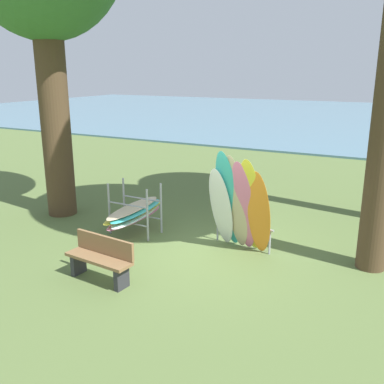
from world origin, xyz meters
TOP-DOWN VIEW (x-y plane):
  - ground_plane at (0.00, 0.00)m, footprint 80.00×80.00m
  - lake_water at (0.00, 30.27)m, footprint 80.00×36.00m
  - leaning_board_pile at (0.37, 0.40)m, footprint 1.50×0.82m
  - board_storage_rack at (-2.27, 0.26)m, footprint 1.15×2.13m
  - park_bench at (-1.42, -2.09)m, footprint 1.43×0.54m

SIDE VIEW (x-z plane):
  - ground_plane at x=0.00m, z-range 0.00..0.00m
  - lake_water at x=0.00m, z-range 0.00..0.10m
  - park_bench at x=-1.42m, z-range 0.03..0.88m
  - board_storage_rack at x=-2.27m, z-range -0.10..1.15m
  - leaning_board_pile at x=0.37m, z-range -0.10..2.17m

